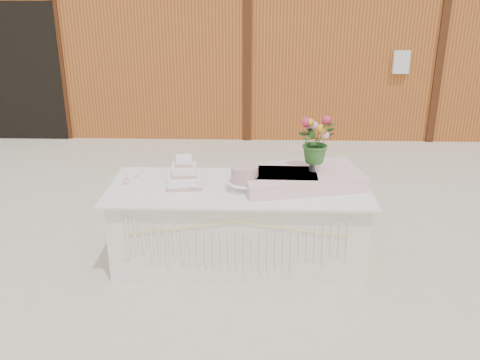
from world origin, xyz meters
The scene contains 9 objects.
ground centered at (0.00, 0.00, 0.00)m, with size 80.00×80.00×0.00m, color beige.
barn centered at (-0.01, 5.99, 1.68)m, with size 12.60×4.60×3.30m.
cake_table centered at (0.00, 0.00, 0.39)m, with size 2.40×1.00×0.77m.
wedding_cake centered at (-0.50, 0.02, 0.87)m, with size 0.35×0.35×0.28m.
pink_cake_stand centered at (0.05, -0.07, 0.90)m, with size 0.31×0.31×0.23m.
satin_runner centered at (0.57, 0.07, 0.84)m, with size 1.08×0.63×0.14m, color beige.
flower_vase centered at (0.69, 0.08, 0.97)m, with size 0.10×0.10×0.14m, color #B2B2B7.
bouquet centered at (0.69, 0.08, 1.24)m, with size 0.35×0.30×0.39m, color #336829.
loose_flowers centered at (-1.01, 0.11, 0.78)m, with size 0.13×0.31×0.02m, color pink, non-canonical shape.
Camera 1 is at (0.16, -4.54, 2.61)m, focal length 40.00 mm.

